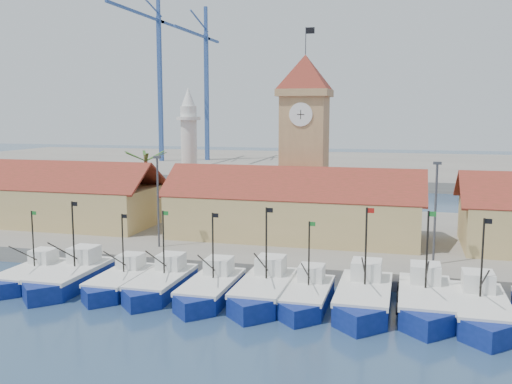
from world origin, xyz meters
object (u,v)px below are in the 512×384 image
(boat_0, at_px, (29,277))
(minaret, at_px, (189,153))
(clock_tower, at_px, (305,137))
(boat_5, at_px, (263,292))

(boat_0, height_order, minaret, minaret)
(boat_0, bearing_deg, minaret, 79.99)
(clock_tower, relative_size, minaret, 1.39)
(boat_0, height_order, boat_5, boat_5)
(boat_5, bearing_deg, clock_tower, 92.50)
(boat_5, distance_m, clock_tower, 25.86)
(boat_5, bearing_deg, minaret, 122.33)
(boat_0, distance_m, minaret, 27.92)
(boat_5, xyz_separation_m, clock_tower, (-1.02, 23.31, 11.16))
(boat_5, relative_size, minaret, 0.63)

